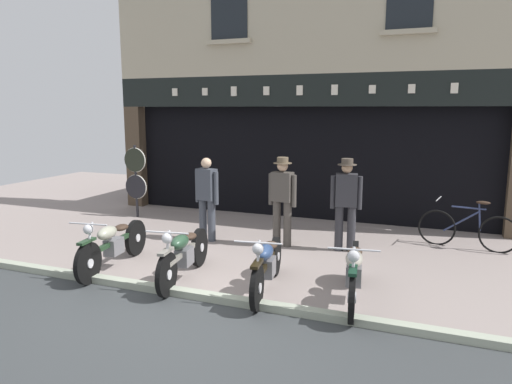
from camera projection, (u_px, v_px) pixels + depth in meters
name	position (u px, v px, depth m)	size (l,w,h in m)	color
ground	(151.00, 334.00, 5.53)	(21.43, 22.00, 0.18)	gray
shop_facade	(320.00, 140.00, 12.54)	(9.73, 4.42, 6.41)	black
motorcycle_left	(113.00, 243.00, 7.61)	(0.62, 2.06, 0.91)	black
motorcycle_center_left	(184.00, 253.00, 7.10)	(0.62, 1.95, 0.91)	black
motorcycle_center	(267.00, 264.00, 6.65)	(0.62, 1.94, 0.90)	black
motorcycle_center_right	(354.00, 271.00, 6.30)	(0.62, 1.98, 0.91)	black
salesman_left	(207.00, 195.00, 9.20)	(0.55, 0.30, 1.63)	#3D424C
shopkeeper_center	(282.00, 197.00, 8.81)	(0.56, 0.34, 1.68)	#47423D
salesman_right	(346.00, 200.00, 8.49)	(0.55, 0.33, 1.69)	#2D2D33
tyre_sign_pole	(136.00, 174.00, 11.19)	(0.58, 0.06, 1.71)	#232328
advert_board_near	(384.00, 151.00, 10.42)	(0.73, 0.03, 0.90)	silver
advert_board_far	(435.00, 148.00, 10.03)	(0.84, 0.03, 0.93)	silver
leaning_bicycle	(468.00, 229.00, 8.73)	(1.73, 0.50, 0.93)	black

